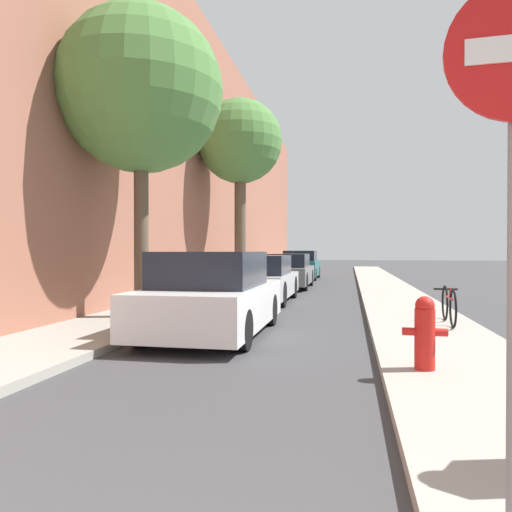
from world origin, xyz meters
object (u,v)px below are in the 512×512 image
object	(u,v)px
bicycle	(449,305)
street_tree_far	(240,143)
parked_car_teal	(301,266)
street_tree_near	(141,91)
parked_car_white	(213,296)
parked_car_grey	(289,272)
fire_hydrant	(425,332)
parked_car_silver	(262,280)

from	to	relation	value
bicycle	street_tree_far	bearing A→B (deg)	129.65
parked_car_teal	street_tree_near	xyz separation A→B (m)	(-1.74, -15.73, 4.07)
parked_car_white	parked_car_grey	xyz separation A→B (m)	(-0.02, 10.82, -0.03)
street_tree_near	fire_hydrant	size ratio (longest dim) A/B	7.57
parked_car_white	street_tree_far	xyz separation A→B (m)	(-1.58, 9.01, 4.73)
street_tree_near	fire_hydrant	world-z (taller)	street_tree_near
parked_car_silver	fire_hydrant	size ratio (longest dim) A/B	4.90
street_tree_near	parked_car_grey	bearing A→B (deg)	79.11
parked_car_grey	parked_car_teal	world-z (taller)	parked_car_teal
parked_car_white	parked_car_teal	distance (m)	16.89
parked_car_silver	street_tree_far	size ratio (longest dim) A/B	0.60
parked_car_grey	parked_car_teal	size ratio (longest dim) A/B	0.96
parked_car_teal	bicycle	size ratio (longest dim) A/B	2.69
parked_car_silver	parked_car_grey	distance (m)	5.29
parked_car_white	bicycle	distance (m)	4.39
street_tree_far	bicycle	distance (m)	10.80
street_tree_far	parked_car_white	bearing A→B (deg)	-80.03
parked_car_silver	fire_hydrant	xyz separation A→B (m)	(3.34, -7.88, -0.09)
parked_car_grey	parked_car_teal	bearing A→B (deg)	91.12
parked_car_silver	parked_car_teal	world-z (taller)	parked_car_teal
parked_car_white	bicycle	bearing A→B (deg)	17.65
parked_car_teal	fire_hydrant	world-z (taller)	parked_car_teal
parked_car_white	street_tree_near	xyz separation A→B (m)	(-1.88, 1.17, 4.10)
fire_hydrant	street_tree_far	bearing A→B (deg)	112.90
street_tree_near	street_tree_far	xyz separation A→B (m)	(0.29, 7.84, 0.64)
fire_hydrant	parked_car_silver	bearing A→B (deg)	112.98
fire_hydrant	parked_car_teal	bearing A→B (deg)	99.88
parked_car_teal	parked_car_white	bearing A→B (deg)	-89.53
bicycle	parked_car_silver	bearing A→B (deg)	138.46
parked_car_grey	bicycle	xyz separation A→B (m)	(4.20, -9.49, -0.18)
street_tree_near	bicycle	size ratio (longest dim) A/B	3.81
parked_car_white	parked_car_teal	world-z (taller)	parked_car_teal
street_tree_far	bicycle	bearing A→B (deg)	-53.10
fire_hydrant	bicycle	world-z (taller)	fire_hydrant
parked_car_grey	street_tree_near	bearing A→B (deg)	-100.89
parked_car_grey	street_tree_near	xyz separation A→B (m)	(-1.86, -9.66, 4.13)
parked_car_white	fire_hydrant	world-z (taller)	parked_car_white
parked_car_silver	fire_hydrant	distance (m)	8.56
parked_car_teal	fire_hydrant	distance (m)	19.53
parked_car_grey	street_tree_near	world-z (taller)	street_tree_near
parked_car_white	parked_car_silver	xyz separation A→B (m)	(-0.13, 5.53, -0.04)
street_tree_near	parked_car_teal	bearing A→B (deg)	83.69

